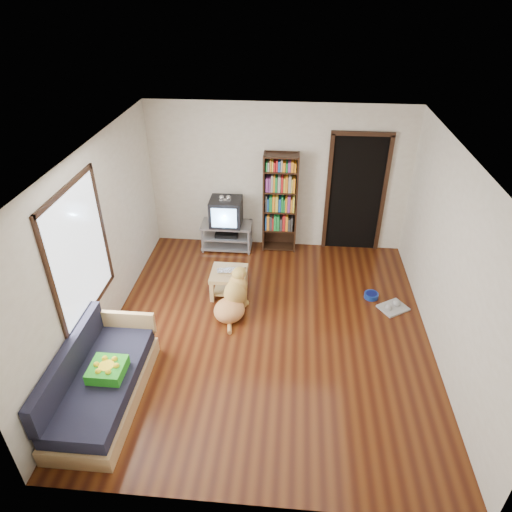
# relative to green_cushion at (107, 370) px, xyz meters

# --- Properties ---
(ground) EXTENTS (5.00, 5.00, 0.00)m
(ground) POSITION_rel_green_cushion_xyz_m (1.75, 1.36, -0.49)
(ground) COLOR #52250E
(ground) RESTS_ON ground
(ceiling) EXTENTS (5.00, 5.00, 0.00)m
(ceiling) POSITION_rel_green_cushion_xyz_m (1.75, 1.36, 2.11)
(ceiling) COLOR white
(ceiling) RESTS_ON ground
(wall_back) EXTENTS (4.50, 0.00, 4.50)m
(wall_back) POSITION_rel_green_cushion_xyz_m (1.75, 3.86, 0.81)
(wall_back) COLOR silver
(wall_back) RESTS_ON ground
(wall_front) EXTENTS (4.50, 0.00, 4.50)m
(wall_front) POSITION_rel_green_cushion_xyz_m (1.75, -1.14, 0.81)
(wall_front) COLOR silver
(wall_front) RESTS_ON ground
(wall_left) EXTENTS (0.00, 5.00, 5.00)m
(wall_left) POSITION_rel_green_cushion_xyz_m (-0.50, 1.36, 0.81)
(wall_left) COLOR silver
(wall_left) RESTS_ON ground
(wall_right) EXTENTS (0.00, 5.00, 5.00)m
(wall_right) POSITION_rel_green_cushion_xyz_m (4.00, 1.36, 0.81)
(wall_right) COLOR silver
(wall_right) RESTS_ON ground
(green_cushion) EXTENTS (0.39, 0.39, 0.13)m
(green_cushion) POSITION_rel_green_cushion_xyz_m (0.00, 0.00, 0.00)
(green_cushion) COLOR green
(green_cushion) RESTS_ON sofa
(laptop) EXTENTS (0.38, 0.28, 0.03)m
(laptop) POSITION_rel_green_cushion_xyz_m (1.08, 2.20, -0.07)
(laptop) COLOR silver
(laptop) RESTS_ON coffee_table
(dog_bowl) EXTENTS (0.22, 0.22, 0.08)m
(dog_bowl) POSITION_rel_green_cushion_xyz_m (3.31, 2.30, -0.45)
(dog_bowl) COLOR navy
(dog_bowl) RESTS_ON ground
(grey_rag) EXTENTS (0.51, 0.49, 0.03)m
(grey_rag) POSITION_rel_green_cushion_xyz_m (3.61, 2.05, -0.47)
(grey_rag) COLOR #A7A7A7
(grey_rag) RESTS_ON ground
(window) EXTENTS (0.03, 1.46, 1.70)m
(window) POSITION_rel_green_cushion_xyz_m (-0.48, 0.86, 1.01)
(window) COLOR white
(window) RESTS_ON wall_left
(doorway) EXTENTS (1.03, 0.05, 2.19)m
(doorway) POSITION_rel_green_cushion_xyz_m (3.10, 3.84, 0.63)
(doorway) COLOR black
(doorway) RESTS_ON wall_back
(tv_stand) EXTENTS (0.90, 0.45, 0.50)m
(tv_stand) POSITION_rel_green_cushion_xyz_m (0.85, 3.61, -0.22)
(tv_stand) COLOR #99999E
(tv_stand) RESTS_ON ground
(crt_tv) EXTENTS (0.55, 0.52, 0.58)m
(crt_tv) POSITION_rel_green_cushion_xyz_m (0.85, 3.64, 0.26)
(crt_tv) COLOR black
(crt_tv) RESTS_ON tv_stand
(bookshelf) EXTENTS (0.60, 0.30, 1.80)m
(bookshelf) POSITION_rel_green_cushion_xyz_m (1.80, 3.71, 0.51)
(bookshelf) COLOR black
(bookshelf) RESTS_ON ground
(sofa) EXTENTS (0.80, 1.80, 0.80)m
(sofa) POSITION_rel_green_cushion_xyz_m (-0.12, -0.02, -0.22)
(sofa) COLOR tan
(sofa) RESTS_ON ground
(coffee_table) EXTENTS (0.55, 0.55, 0.40)m
(coffee_table) POSITION_rel_green_cushion_xyz_m (1.08, 2.23, -0.21)
(coffee_table) COLOR tan
(coffee_table) RESTS_ON ground
(dog) EXTENTS (0.59, 0.87, 0.72)m
(dog) POSITION_rel_green_cushion_xyz_m (1.22, 1.74, -0.22)
(dog) COLOR tan
(dog) RESTS_ON ground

